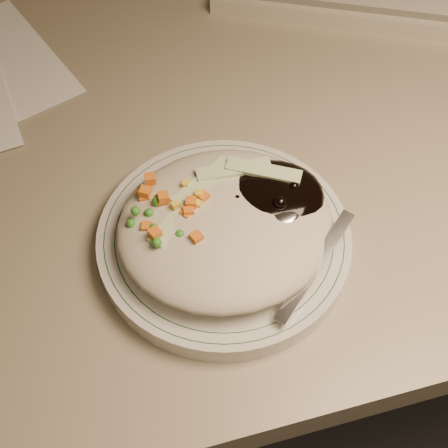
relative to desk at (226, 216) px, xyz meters
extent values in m
cube|color=gray|center=(0.00, 0.00, 0.18)|extent=(1.40, 0.70, 0.04)
cylinder|color=silver|center=(-0.05, -0.18, 0.21)|extent=(0.23, 0.23, 0.02)
torus|color=#144723|center=(-0.05, -0.18, 0.22)|extent=(0.22, 0.22, 0.00)
torus|color=#144723|center=(-0.05, -0.18, 0.22)|extent=(0.20, 0.20, 0.00)
ellipsoid|color=#B5AC92|center=(-0.05, -0.18, 0.24)|extent=(0.19, 0.18, 0.04)
ellipsoid|color=black|center=(-0.01, -0.17, 0.25)|extent=(0.10, 0.09, 0.03)
ellipsoid|color=orange|center=(-0.10, -0.16, 0.24)|extent=(0.08, 0.08, 0.02)
sphere|color=black|center=(-0.04, -0.17, 0.25)|extent=(0.01, 0.01, 0.01)
sphere|color=black|center=(-0.01, -0.16, 0.25)|extent=(0.01, 0.01, 0.01)
sphere|color=black|center=(0.02, -0.17, 0.26)|extent=(0.01, 0.01, 0.01)
sphere|color=black|center=(0.01, -0.16, 0.25)|extent=(0.01, 0.01, 0.01)
sphere|color=black|center=(0.00, -0.18, 0.26)|extent=(0.01, 0.01, 0.01)
sphere|color=black|center=(-0.01, -0.17, 0.25)|extent=(0.01, 0.01, 0.01)
sphere|color=black|center=(0.00, -0.16, 0.25)|extent=(0.01, 0.01, 0.01)
cube|color=orange|center=(-0.10, -0.15, 0.26)|extent=(0.01, 0.01, 0.01)
cube|color=orange|center=(-0.08, -0.18, 0.25)|extent=(0.01, 0.01, 0.01)
cube|color=orange|center=(-0.11, -0.14, 0.26)|extent=(0.01, 0.01, 0.01)
cube|color=orange|center=(-0.08, -0.17, 0.26)|extent=(0.01, 0.01, 0.01)
cube|color=orange|center=(-0.08, -0.17, 0.26)|extent=(0.01, 0.01, 0.01)
cube|color=orange|center=(-0.11, -0.14, 0.25)|extent=(0.01, 0.01, 0.01)
cube|color=orange|center=(-0.10, -0.15, 0.26)|extent=(0.01, 0.01, 0.01)
cube|color=orange|center=(-0.08, -0.17, 0.26)|extent=(0.01, 0.01, 0.01)
cube|color=orange|center=(-0.07, -0.16, 0.26)|extent=(0.01, 0.01, 0.01)
cube|color=orange|center=(-0.11, -0.13, 0.26)|extent=(0.01, 0.01, 0.01)
cube|color=orange|center=(-0.11, -0.19, 0.26)|extent=(0.01, 0.01, 0.01)
cube|color=orange|center=(-0.08, -0.20, 0.26)|extent=(0.01, 0.01, 0.01)
cube|color=orange|center=(-0.12, -0.17, 0.25)|extent=(0.01, 0.01, 0.01)
cube|color=orange|center=(-0.11, -0.14, 0.25)|extent=(0.01, 0.01, 0.01)
sphere|color=#388C28|center=(-0.08, -0.16, 0.25)|extent=(0.01, 0.01, 0.01)
sphere|color=#388C28|center=(-0.11, -0.20, 0.26)|extent=(0.01, 0.01, 0.01)
sphere|color=#388C28|center=(-0.11, -0.16, 0.26)|extent=(0.01, 0.01, 0.01)
sphere|color=#388C28|center=(-0.12, -0.16, 0.26)|extent=(0.01, 0.01, 0.01)
sphere|color=#388C28|center=(-0.08, -0.16, 0.25)|extent=(0.01, 0.01, 0.01)
sphere|color=#388C28|center=(-0.08, -0.19, 0.25)|extent=(0.01, 0.01, 0.01)
sphere|color=#388C28|center=(-0.10, -0.17, 0.25)|extent=(0.01, 0.01, 0.01)
sphere|color=#388C28|center=(-0.10, -0.18, 0.25)|extent=(0.01, 0.01, 0.01)
sphere|color=#388C28|center=(-0.13, -0.17, 0.25)|extent=(0.01, 0.01, 0.01)
sphere|color=#388C28|center=(-0.10, -0.15, 0.26)|extent=(0.01, 0.01, 0.01)
sphere|color=#388C28|center=(-0.10, -0.15, 0.26)|extent=(0.01, 0.01, 0.01)
sphere|color=#388C28|center=(-0.11, -0.18, 0.25)|extent=(0.01, 0.01, 0.01)
sphere|color=#388C28|center=(-0.09, -0.19, 0.26)|extent=(0.01, 0.01, 0.01)
sphere|color=#388C28|center=(-0.06, -0.14, 0.25)|extent=(0.01, 0.01, 0.01)
cube|color=yellow|center=(-0.09, -0.16, 0.25)|extent=(0.01, 0.01, 0.01)
cube|color=yellow|center=(-0.07, -0.17, 0.26)|extent=(0.01, 0.01, 0.01)
cube|color=yellow|center=(-0.10, -0.15, 0.25)|extent=(0.01, 0.01, 0.01)
cube|color=yellow|center=(-0.09, -0.16, 0.26)|extent=(0.01, 0.01, 0.01)
cube|color=yellow|center=(-0.10, -0.17, 0.25)|extent=(0.01, 0.01, 0.01)
cube|color=yellow|center=(-0.07, -0.16, 0.26)|extent=(0.01, 0.01, 0.01)
cube|color=yellow|center=(-0.08, -0.14, 0.26)|extent=(0.01, 0.01, 0.01)
cube|color=yellow|center=(-0.09, -0.17, 0.25)|extent=(0.01, 0.01, 0.01)
cube|color=#B2D18C|center=(-0.06, -0.14, 0.26)|extent=(0.06, 0.05, 0.00)
cube|color=#B2D18C|center=(-0.03, -0.14, 0.26)|extent=(0.07, 0.02, 0.00)
cube|color=#B2D18C|center=(-0.09, -0.17, 0.26)|extent=(0.06, 0.06, 0.00)
cube|color=#B2D18C|center=(-0.01, -0.15, 0.26)|extent=(0.07, 0.05, 0.00)
ellipsoid|color=silver|center=(0.00, -0.19, 0.25)|extent=(0.06, 0.06, 0.01)
cube|color=silver|center=(0.01, -0.24, 0.24)|extent=(0.09, 0.08, 0.03)
camera|label=1|loc=(-0.14, -0.49, 0.69)|focal=50.00mm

